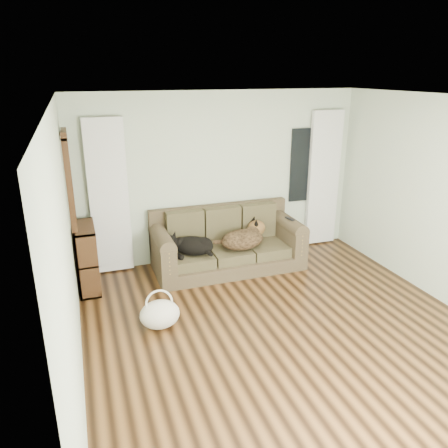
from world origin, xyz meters
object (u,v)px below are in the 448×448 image
object	(u,v)px
sofa	(228,240)
dog_shepherd	(244,238)
bookshelf	(87,254)
dog_black_lab	(191,245)
tote_bag	(160,315)

from	to	relation	value
sofa	dog_shepherd	xyz separation A→B (m)	(0.22, -0.10, 0.04)
sofa	bookshelf	distance (m)	2.04
sofa	dog_black_lab	bearing A→B (deg)	-172.75
sofa	tote_bag	bearing A→B (deg)	-135.08
tote_bag	bookshelf	distance (m)	1.54
sofa	bookshelf	world-z (taller)	bookshelf
sofa	bookshelf	size ratio (longest dim) A/B	2.45
sofa	dog_black_lab	distance (m)	0.61
dog_black_lab	bookshelf	bearing A→B (deg)	-148.03
sofa	tote_bag	world-z (taller)	sofa
sofa	tote_bag	size ratio (longest dim) A/B	4.73
dog_black_lab	dog_shepherd	distance (m)	0.82
dog_shepherd	bookshelf	size ratio (longest dim) A/B	0.78
sofa	dog_black_lab	world-z (taller)	sofa
sofa	dog_black_lab	size ratio (longest dim) A/B	3.71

